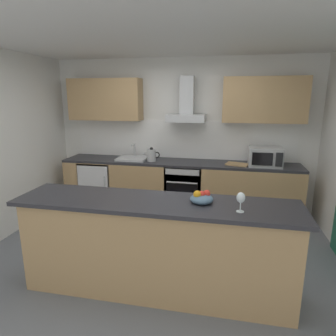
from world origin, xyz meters
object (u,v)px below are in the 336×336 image
at_px(refrigerator, 100,184).
at_px(wine_glass, 241,198).
at_px(oven, 185,187).
at_px(range_hood, 187,108).
at_px(kettle, 152,155).
at_px(microwave, 265,157).
at_px(sink, 133,158).
at_px(fruit_bowl, 202,198).
at_px(chopping_board, 237,164).

xyz_separation_m(refrigerator, wine_glass, (2.35, -2.25, 0.69)).
xyz_separation_m(oven, range_hood, (0.00, 0.13, 1.33)).
height_order(refrigerator, kettle, kettle).
bearing_deg(microwave, kettle, -179.82).
bearing_deg(sink, oven, -0.69).
bearing_deg(fruit_bowl, chopping_board, 79.55).
distance_m(sink, chopping_board, 1.76).
distance_m(microwave, sink, 2.18).
bearing_deg(sink, range_hood, 7.39).
bearing_deg(microwave, sink, 178.98).
height_order(refrigerator, microwave, microwave).
bearing_deg(fruit_bowl, microwave, 68.82).
bearing_deg(chopping_board, wine_glass, -90.78).
relative_size(kettle, wine_glass, 1.62).
height_order(oven, kettle, kettle).
relative_size(kettle, range_hood, 0.40).
bearing_deg(sink, fruit_bowl, -56.66).
relative_size(oven, refrigerator, 0.94).
height_order(kettle, chopping_board, kettle).
distance_m(oven, chopping_board, 0.96).
xyz_separation_m(wine_glass, chopping_board, (0.03, 2.23, -0.20)).
bearing_deg(fruit_bowl, kettle, 116.62).
distance_m(sink, wine_glass, 2.85).
xyz_separation_m(kettle, fruit_bowl, (1.03, -2.05, 0.03)).
bearing_deg(oven, chopping_board, -1.60).
height_order(refrigerator, chopping_board, chopping_board).
relative_size(range_hood, wine_glass, 4.05).
relative_size(wine_glass, fruit_bowl, 0.81).
relative_size(sink, range_hood, 0.69).
bearing_deg(wine_glass, sink, 127.41).
relative_size(refrigerator, sink, 1.70).
bearing_deg(wine_glass, kettle, 121.88).
bearing_deg(microwave, fruit_bowl, -111.18).
relative_size(oven, sink, 1.60).
xyz_separation_m(microwave, wine_glass, (-0.45, -2.22, 0.06)).
relative_size(microwave, wine_glass, 2.81).
relative_size(kettle, fruit_bowl, 1.31).
height_order(refrigerator, fruit_bowl, fruit_bowl).
relative_size(microwave, chopping_board, 1.47).
distance_m(sink, kettle, 0.36).
distance_m(oven, wine_glass, 2.48).
bearing_deg(fruit_bowl, wine_glass, -25.15).
xyz_separation_m(range_hood, wine_glass, (0.82, -2.38, -0.68)).
relative_size(oven, kettle, 2.77).
xyz_separation_m(oven, chopping_board, (0.85, -0.02, 0.45)).
distance_m(kettle, fruit_bowl, 2.30).
bearing_deg(refrigerator, oven, 0.10).
relative_size(microwave, sink, 1.00).
distance_m(oven, range_hood, 1.33).
relative_size(refrigerator, chopping_board, 2.50).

